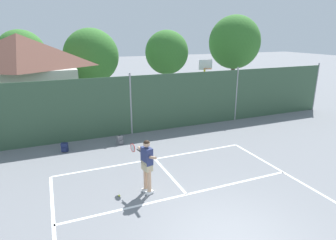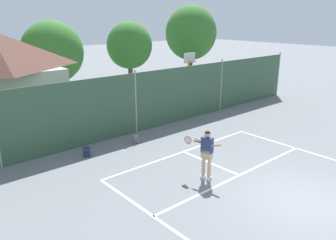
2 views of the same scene
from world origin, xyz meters
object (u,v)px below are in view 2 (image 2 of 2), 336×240
at_px(basketball_hoop, 189,73).
at_px(tennis_player, 207,150).
at_px(backpack_grey, 136,139).
at_px(tennis_ball, 185,185).
at_px(backpack_navy, 87,152).

bearing_deg(basketball_hoop, tennis_player, -130.53).
bearing_deg(backpack_grey, tennis_ball, -104.01).
height_order(backpack_navy, backpack_grey, same).
bearing_deg(backpack_navy, tennis_ball, -73.50).
distance_m(basketball_hoop, backpack_navy, 9.28).
bearing_deg(backpack_navy, basketball_hoop, 17.42).
height_order(basketball_hoop, backpack_grey, basketball_hoop).
bearing_deg(tennis_ball, basketball_hoop, 45.16).
height_order(tennis_ball, backpack_navy, backpack_navy).
xyz_separation_m(tennis_player, backpack_navy, (-2.29, 4.70, -0.92)).
xyz_separation_m(basketball_hoop, tennis_player, (-6.33, -7.40, -1.20)).
xyz_separation_m(basketball_hoop, backpack_navy, (-8.62, -2.70, -2.12)).
xyz_separation_m(backpack_navy, backpack_grey, (2.49, -0.07, 0.00)).
bearing_deg(backpack_grey, tennis_player, -92.44).
relative_size(basketball_hoop, tennis_player, 1.91).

